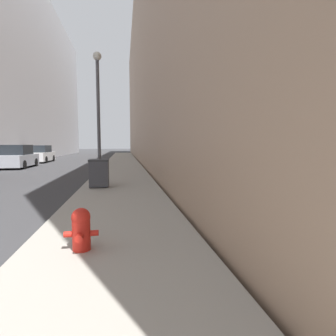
# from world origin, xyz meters

# --- Properties ---
(sidewalk_right) EXTENTS (2.97, 60.00, 0.14)m
(sidewalk_right) POSITION_xyz_m (5.25, 18.00, 0.07)
(sidewalk_right) COLOR #9E998E
(sidewalk_right) RESTS_ON ground
(building_right_stone) EXTENTS (12.00, 60.00, 19.52)m
(building_right_stone) POSITION_xyz_m (12.83, 26.00, 9.76)
(building_right_stone) COLOR #9E7F66
(building_right_stone) RESTS_ON ground
(fire_hydrant) EXTENTS (0.51, 0.40, 0.66)m
(fire_hydrant) POSITION_xyz_m (4.74, 0.65, 0.49)
(fire_hydrant) COLOR red
(fire_hydrant) RESTS_ON sidewalk_right
(trash_bin) EXTENTS (0.72, 0.68, 1.06)m
(trash_bin) POSITION_xyz_m (4.47, 6.73, 0.69)
(trash_bin) COLOR #3D3D42
(trash_bin) RESTS_ON sidewalk_right
(lamppost) EXTENTS (0.37, 0.37, 5.70)m
(lamppost) POSITION_xyz_m (4.30, 8.90, 3.35)
(lamppost) COLOR #4C4C51
(lamppost) RESTS_ON sidewalk_right
(parked_sedan_near) EXTENTS (1.88, 4.14, 1.73)m
(parked_sedan_near) POSITION_xyz_m (-2.46, 17.76, 0.78)
(parked_sedan_near) COLOR #A3A8B2
(parked_sedan_near) RESTS_ON ground
(parked_sedan_far) EXTENTS (1.81, 4.39, 1.67)m
(parked_sedan_far) POSITION_xyz_m (-2.68, 24.04, 0.76)
(parked_sedan_far) COLOR silver
(parked_sedan_far) RESTS_ON ground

